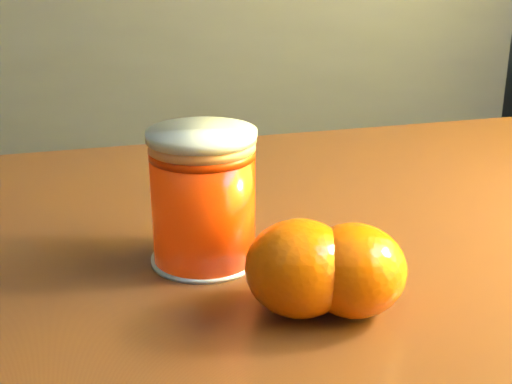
{
  "coord_description": "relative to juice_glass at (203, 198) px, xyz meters",
  "views": [
    {
      "loc": [
        0.88,
        -0.36,
        1.02
      ],
      "look_at": [
        0.92,
        0.14,
        0.84
      ],
      "focal_mm": 50.0,
      "sensor_mm": 36.0,
      "label": 1
    }
  ],
  "objects": [
    {
      "name": "juice_glass",
      "position": [
        0.0,
        0.0,
        0.0
      ],
      "size": [
        0.08,
        0.08,
        0.1
      ],
      "rotation": [
        0.0,
        0.0,
        0.11
      ],
      "color": "red",
      "rests_on": "table"
    },
    {
      "name": "orange_back",
      "position": [
        0.09,
        -0.09,
        -0.02
      ],
      "size": [
        0.09,
        0.09,
        0.06
      ],
      "primitive_type": "ellipsoid",
      "rotation": [
        0.0,
        0.0,
        0.37
      ],
      "color": "#E55804",
      "rests_on": "table"
    },
    {
      "name": "orange_front",
      "position": [
        0.06,
        -0.08,
        -0.02
      ],
      "size": [
        0.09,
        0.09,
        0.06
      ],
      "primitive_type": "ellipsoid",
      "rotation": [
        0.0,
        0.0,
        -0.36
      ],
      "color": "#E55804",
      "rests_on": "table"
    }
  ]
}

